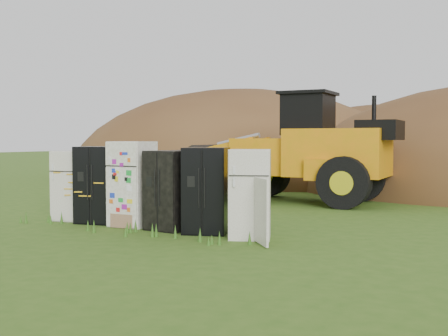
# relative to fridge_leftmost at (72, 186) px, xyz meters

# --- Properties ---
(ground) EXTENTS (120.00, 120.00, 0.00)m
(ground) POSITION_rel_fridge_leftmost_xyz_m (2.44, -0.01, -0.82)
(ground) COLOR #325516
(ground) RESTS_ON ground
(fridge_leftmost) EXTENTS (0.87, 0.85, 1.64)m
(fridge_leftmost) POSITION_rel_fridge_leftmost_xyz_m (0.00, 0.00, 0.00)
(fridge_leftmost) COLOR white
(fridge_leftmost) RESTS_ON ground
(fridge_black_side) EXTENTS (1.06, 0.92, 1.75)m
(fridge_black_side) POSITION_rel_fridge_leftmost_xyz_m (0.86, -0.01, 0.06)
(fridge_black_side) COLOR black
(fridge_black_side) RESTS_ON ground
(fridge_sticker) EXTENTS (0.88, 0.82, 1.87)m
(fridge_sticker) POSITION_rel_fridge_leftmost_xyz_m (1.81, 0.03, 0.12)
(fridge_sticker) COLOR white
(fridge_sticker) RESTS_ON ground
(fridge_dark_mid) EXTENTS (0.89, 0.74, 1.68)m
(fridge_dark_mid) POSITION_rel_fridge_leftmost_xyz_m (2.83, -0.01, 0.02)
(fridge_dark_mid) COLOR black
(fridge_dark_mid) RESTS_ON ground
(fridge_black_right) EXTENTS (1.07, 0.98, 1.75)m
(fridge_black_right) POSITION_rel_fridge_leftmost_xyz_m (3.73, 0.03, 0.06)
(fridge_black_right) COLOR black
(fridge_black_right) RESTS_ON ground
(fridge_open_door) EXTENTS (1.01, 0.98, 1.72)m
(fridge_open_door) POSITION_rel_fridge_leftmost_xyz_m (4.77, -0.04, 0.04)
(fridge_open_door) COLOR white
(fridge_open_door) RESTS_ON ground
(wheel_loader) EXTENTS (7.06, 3.21, 3.34)m
(wheel_loader) POSITION_rel_fridge_leftmost_xyz_m (2.60, 6.29, 0.85)
(wheel_loader) COLOR orange
(wheel_loader) RESTS_ON ground
(dirt_mound_left) EXTENTS (17.94, 13.46, 8.65)m
(dirt_mound_left) POSITION_rel_fridge_leftmost_xyz_m (-3.52, 14.42, -0.82)
(dirt_mound_left) COLOR #4D2F18
(dirt_mound_left) RESTS_ON ground
(dirt_mound_back) EXTENTS (20.52, 13.68, 7.29)m
(dirt_mound_back) POSITION_rel_fridge_leftmost_xyz_m (3.40, 18.63, -0.82)
(dirt_mound_back) COLOR #4D2F18
(dirt_mound_back) RESTS_ON ground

